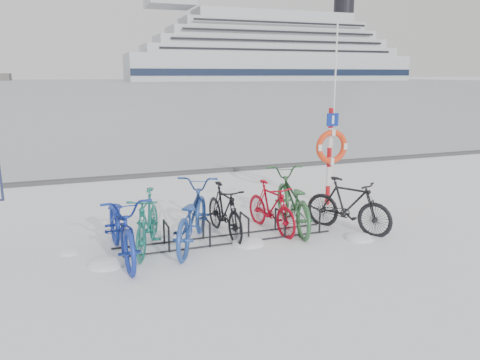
% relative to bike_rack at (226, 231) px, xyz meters
% --- Properties ---
extents(ground, '(900.00, 900.00, 0.00)m').
position_rel_bike_rack_xyz_m(ground, '(0.00, 0.00, -0.18)').
color(ground, white).
rests_on(ground, ground).
extents(ice_sheet, '(400.00, 298.00, 0.02)m').
position_rel_bike_rack_xyz_m(ice_sheet, '(0.00, 155.00, -0.17)').
color(ice_sheet, '#A0ABB4').
rests_on(ice_sheet, ground).
extents(quay_edge, '(400.00, 0.25, 0.10)m').
position_rel_bike_rack_xyz_m(quay_edge, '(0.00, 5.90, -0.13)').
color(quay_edge, '#3F3F42').
rests_on(quay_edge, ground).
extents(bike_rack, '(4.00, 0.48, 0.46)m').
position_rel_bike_rack_xyz_m(bike_rack, '(0.00, 0.00, 0.00)').
color(bike_rack, black).
rests_on(bike_rack, ground).
extents(lifebuoy_station, '(0.78, 0.22, 4.03)m').
position_rel_bike_rack_xyz_m(lifebuoy_station, '(2.98, 1.46, 1.17)').
color(lifebuoy_station, '#AA0D14').
rests_on(lifebuoy_station, ground).
extents(cruise_ferry, '(134.61, 25.40, 44.23)m').
position_rel_bike_rack_xyz_m(cruise_ferry, '(87.32, 198.45, 11.87)').
color(cruise_ferry, silver).
rests_on(cruise_ferry, ground).
extents(bike_0, '(0.91, 2.24, 1.15)m').
position_rel_bike_rack_xyz_m(bike_0, '(-1.84, -0.17, 0.39)').
color(bike_0, '#172D97').
rests_on(bike_0, ground).
extents(bike_1, '(1.07, 1.81, 1.05)m').
position_rel_bike_rack_xyz_m(bike_1, '(-1.39, 0.06, 0.35)').
color(bike_1, '#19675A').
rests_on(bike_1, ground).
extents(bike_2, '(1.63, 2.28, 1.14)m').
position_rel_bike_rack_xyz_m(bike_2, '(-0.62, 0.03, 0.39)').
color(bike_2, '#234594').
rests_on(bike_2, ground).
extents(bike_3, '(0.59, 1.70, 1.00)m').
position_rel_bike_rack_xyz_m(bike_3, '(0.08, 0.30, 0.32)').
color(bike_3, black).
rests_on(bike_3, ground).
extents(bike_4, '(0.73, 1.68, 0.98)m').
position_rel_bike_rack_xyz_m(bike_4, '(1.01, 0.27, 0.31)').
color(bike_4, '#A80618').
rests_on(bike_4, ground).
extents(bike_5, '(1.13, 2.30, 1.15)m').
position_rel_bike_rack_xyz_m(bike_5, '(1.48, 0.33, 0.40)').
color(bike_5, '#2A5C31').
rests_on(bike_5, ground).
extents(bike_6, '(1.37, 1.75, 1.06)m').
position_rel_bike_rack_xyz_m(bike_6, '(2.40, -0.24, 0.35)').
color(bike_6, black).
rests_on(bike_6, ground).
extents(snow_drifts, '(5.45, 1.85, 0.22)m').
position_rel_bike_rack_xyz_m(snow_drifts, '(-0.33, -0.23, -0.18)').
color(snow_drifts, white).
rests_on(snow_drifts, ground).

